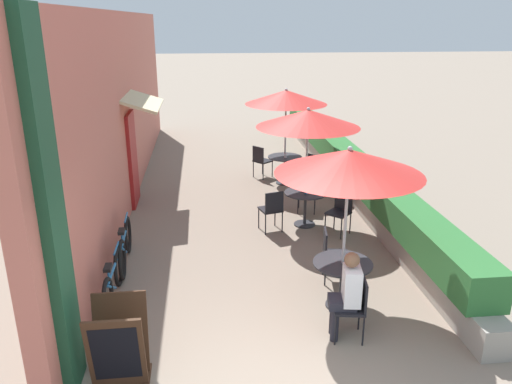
% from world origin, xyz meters
% --- Properties ---
extents(cafe_facade_wall, '(0.98, 14.87, 4.20)m').
position_xyz_m(cafe_facade_wall, '(-2.54, 7.30, 2.09)').
color(cafe_facade_wall, '#C66B5B').
rests_on(cafe_facade_wall, ground_plane).
extents(planter_hedge, '(0.60, 13.87, 1.01)m').
position_xyz_m(planter_hedge, '(2.75, 7.33, 0.54)').
color(planter_hedge, gray).
rests_on(planter_hedge, ground_plane).
extents(patio_table_near, '(0.86, 0.86, 0.72)m').
position_xyz_m(patio_table_near, '(1.15, 1.89, 0.55)').
color(patio_table_near, '#28282D').
rests_on(patio_table_near, ground_plane).
extents(patio_umbrella_near, '(2.03, 2.03, 2.44)m').
position_xyz_m(patio_umbrella_near, '(1.15, 1.89, 2.22)').
color(patio_umbrella_near, '#B7B7BC').
rests_on(patio_umbrella_near, ground_plane).
extents(cafe_chair_near_left, '(0.46, 0.46, 0.87)m').
position_xyz_m(cafe_chair_near_left, '(1.11, 1.12, 0.52)').
color(cafe_chair_near_left, black).
rests_on(cafe_chair_near_left, ground_plane).
extents(seated_patron_near_left, '(0.44, 0.38, 1.25)m').
position_xyz_m(seated_patron_near_left, '(1.00, 1.14, 0.69)').
color(seated_patron_near_left, '#23232D').
rests_on(seated_patron_near_left, ground_plane).
extents(cafe_chair_near_right, '(0.46, 0.46, 0.87)m').
position_xyz_m(cafe_chair_near_right, '(1.19, 2.67, 0.52)').
color(cafe_chair_near_right, black).
rests_on(cafe_chair_near_right, ground_plane).
extents(patio_table_mid, '(0.86, 0.86, 0.72)m').
position_xyz_m(patio_table_mid, '(1.24, 5.00, 0.55)').
color(patio_table_mid, '#28282D').
rests_on(patio_table_mid, ground_plane).
extents(patio_umbrella_mid, '(2.03, 2.03, 2.44)m').
position_xyz_m(patio_umbrella_mid, '(1.24, 5.00, 2.22)').
color(patio_umbrella_mid, '#B7B7BC').
rests_on(patio_umbrella_mid, ground_plane).
extents(cafe_chair_mid_left, '(0.57, 0.57, 0.87)m').
position_xyz_m(cafe_chair_mid_left, '(1.84, 4.51, 0.52)').
color(cafe_chair_mid_left, black).
rests_on(cafe_chair_mid_left, ground_plane).
extents(cafe_chair_mid_right, '(0.49, 0.49, 0.87)m').
position_xyz_m(cafe_chair_mid_right, '(1.36, 5.76, 0.52)').
color(cafe_chair_mid_right, black).
rests_on(cafe_chair_mid_right, ground_plane).
extents(cafe_chair_mid_back, '(0.49, 0.49, 0.87)m').
position_xyz_m(cafe_chair_mid_back, '(0.51, 4.72, 0.52)').
color(cafe_chair_mid_back, black).
rests_on(cafe_chair_mid_back, ground_plane).
extents(coffee_cup_mid, '(0.07, 0.07, 0.09)m').
position_xyz_m(coffee_cup_mid, '(1.23, 4.91, 0.76)').
color(coffee_cup_mid, teal).
rests_on(coffee_cup_mid, patio_table_mid).
extents(patio_table_far, '(0.86, 0.86, 0.72)m').
position_xyz_m(patio_table_far, '(1.27, 7.78, 0.55)').
color(patio_table_far, '#28282D').
rests_on(patio_table_far, ground_plane).
extents(patio_umbrella_far, '(2.03, 2.03, 2.44)m').
position_xyz_m(patio_umbrella_far, '(1.27, 7.78, 2.22)').
color(patio_umbrella_far, '#B7B7BC').
rests_on(patio_umbrella_far, ground_plane).
extents(cafe_chair_far_left, '(0.56, 0.56, 0.87)m').
position_xyz_m(cafe_chair_far_left, '(0.71, 8.32, 0.52)').
color(cafe_chair_far_left, black).
rests_on(cafe_chair_far_left, ground_plane).
extents(cafe_chair_far_right, '(0.56, 0.56, 0.87)m').
position_xyz_m(cafe_chair_far_right, '(1.82, 7.24, 0.52)').
color(cafe_chair_far_right, black).
rests_on(cafe_chair_far_right, ground_plane).
extents(coffee_cup_far, '(0.07, 0.07, 0.09)m').
position_xyz_m(coffee_cup_far, '(1.27, 7.69, 0.76)').
color(coffee_cup_far, white).
rests_on(coffee_cup_far, patio_table_far).
extents(bicycle_leaning, '(0.10, 1.65, 0.73)m').
position_xyz_m(bicycle_leaning, '(-2.20, 2.38, 0.34)').
color(bicycle_leaning, black).
rests_on(bicycle_leaning, ground_plane).
extents(bicycle_second, '(0.13, 1.69, 0.77)m').
position_xyz_m(bicycle_second, '(-2.19, 3.59, 0.35)').
color(bicycle_second, black).
rests_on(bicycle_second, ground_plane).
extents(menu_board, '(0.66, 0.64, 1.01)m').
position_xyz_m(menu_board, '(-1.84, 0.59, 0.50)').
color(menu_board, '#422819').
rests_on(menu_board, ground_plane).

